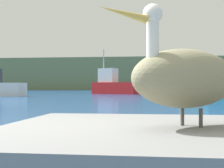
{
  "coord_description": "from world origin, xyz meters",
  "views": [
    {
      "loc": [
        1.27,
        -2.87,
        0.89
      ],
      "look_at": [
        -0.93,
        13.13,
        0.97
      ],
      "focal_mm": 59.14,
      "sensor_mm": 36.0,
      "label": 1
    }
  ],
  "objects": [
    {
      "name": "pelican",
      "position": [
        1.45,
        0.02,
        0.96
      ],
      "size": [
        1.16,
        1.2,
        0.9
      ],
      "rotation": [
        0.0,
        0.0,
        -2.33
      ],
      "color": "gray",
      "rests_on": "pier_dock"
    },
    {
      "name": "fishing_boat_green",
      "position": [
        6.4,
        31.02,
        0.98
      ],
      "size": [
        7.24,
        2.72,
        5.31
      ],
      "rotation": [
        0.0,
        0.0,
        0.11
      ],
      "color": "#1E8C4C",
      "rests_on": "ground"
    },
    {
      "name": "fishing_boat_red",
      "position": [
        -4.06,
        37.18,
        1.0
      ],
      "size": [
        5.56,
        3.82,
        4.98
      ],
      "rotation": [
        0.0,
        0.0,
        2.68
      ],
      "color": "red",
      "rests_on": "ground"
    },
    {
      "name": "hillside_backdrop",
      "position": [
        0.0,
        78.18,
        3.4
      ],
      "size": [
        140.0,
        14.33,
        6.8
      ],
      "primitive_type": "cube",
      "color": "#6B7A51",
      "rests_on": "ground"
    },
    {
      "name": "pier_dock",
      "position": [
        1.46,
        0.03,
        0.29
      ],
      "size": [
        2.93,
        2.47,
        0.57
      ],
      "primitive_type": "cube",
      "color": "gray",
      "rests_on": "ground"
    }
  ]
}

